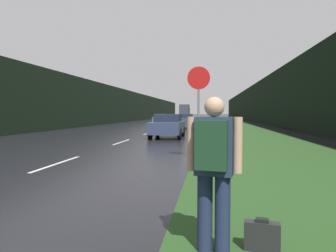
{
  "coord_description": "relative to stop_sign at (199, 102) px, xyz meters",
  "views": [
    {
      "loc": [
        4.76,
        -1.23,
        1.62
      ],
      "look_at": [
        2.61,
        14.17,
        0.91
      ],
      "focal_mm": 32.0,
      "sensor_mm": 36.0,
      "label": 1
    }
  ],
  "objects": [
    {
      "name": "grass_verge",
      "position": [
        2.8,
        31.33,
        -1.94
      ],
      "size": [
        6.0,
        240.0,
        0.02
      ],
      "primitive_type": "cube",
      "color": "#26471E",
      "rests_on": "ground_plane"
    },
    {
      "name": "lane_stripe_b",
      "position": [
        -4.39,
        -1.09,
        -1.95
      ],
      "size": [
        0.12,
        3.0,
        0.01
      ],
      "primitive_type": "cube",
      "color": "silver",
      "rests_on": "ground_plane"
    },
    {
      "name": "lane_stripe_c",
      "position": [
        -4.39,
        5.91,
        -1.95
      ],
      "size": [
        0.12,
        3.0,
        0.01
      ],
      "primitive_type": "cube",
      "color": "silver",
      "rests_on": "ground_plane"
    },
    {
      "name": "lane_stripe_d",
      "position": [
        -4.39,
        12.91,
        -1.95
      ],
      "size": [
        0.12,
        3.0,
        0.01
      ],
      "primitive_type": "cube",
      "color": "silver",
      "rests_on": "ground_plane"
    },
    {
      "name": "treeline_far_side",
      "position": [
        -14.58,
        41.33,
        0.77
      ],
      "size": [
        2.0,
        140.0,
        5.44
      ],
      "primitive_type": "cube",
      "color": "black",
      "rests_on": "ground_plane"
    },
    {
      "name": "treeline_near_side",
      "position": [
        8.8,
        41.33,
        1.26
      ],
      "size": [
        2.0,
        140.0,
        6.43
      ],
      "primitive_type": "cube",
      "color": "black",
      "rests_on": "ground_plane"
    },
    {
      "name": "stop_sign",
      "position": [
        0.0,
        0.0,
        0.0
      ],
      "size": [
        0.75,
        0.07,
        3.12
      ],
      "color": "slate",
      "rests_on": "ground_plane"
    },
    {
      "name": "hitchhiker_with_backpack",
      "position": [
        0.41,
        -6.54,
        -0.92
      ],
      "size": [
        0.62,
        0.47,
        1.79
      ],
      "rotation": [
        0.0,
        0.0,
        -0.15
      ],
      "color": "#1E2847",
      "rests_on": "ground_plane"
    },
    {
      "name": "suitcase",
      "position": [
        0.97,
        -6.39,
        -1.77
      ],
      "size": [
        0.42,
        0.19,
        0.39
      ],
      "rotation": [
        0.0,
        0.0,
        -0.15
      ],
      "color": "#232326",
      "rests_on": "ground_plane"
    },
    {
      "name": "car_passing_near",
      "position": [
        -2.3,
        9.09,
        -1.19
      ],
      "size": [
        1.98,
        4.12,
        1.5
      ],
      "rotation": [
        0.0,
        0.0,
        3.14
      ],
      "color": "#2D3856",
      "rests_on": "ground_plane"
    },
    {
      "name": "car_passing_far",
      "position": [
        -2.3,
        21.75,
        -1.2
      ],
      "size": [
        2.03,
        4.32,
        1.46
      ],
      "rotation": [
        0.0,
        0.0,
        3.14
      ],
      "color": "#2D3856",
      "rests_on": "ground_plane"
    },
    {
      "name": "car_oncoming",
      "position": [
        -6.49,
        31.77,
        -1.23
      ],
      "size": [
        1.87,
        4.02,
        1.41
      ],
      "color": "#4C514C",
      "rests_on": "ground_plane"
    },
    {
      "name": "delivery_truck",
      "position": [
        -6.49,
        72.9,
        0.0
      ],
      "size": [
        2.65,
        7.17,
        3.77
      ],
      "color": "black",
      "rests_on": "ground_plane"
    }
  ]
}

